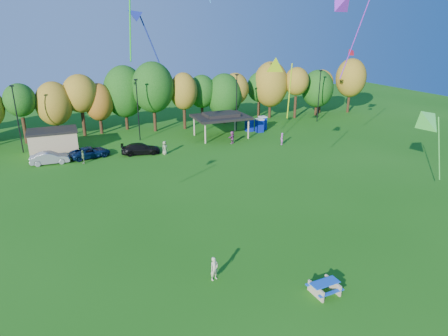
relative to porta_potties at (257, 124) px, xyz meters
name	(u,v)px	position (x,y,z in m)	size (l,w,h in m)	color
ground	(240,303)	(-20.93, -38.22, -1.10)	(160.00, 160.00, 0.00)	#19600F
tree_line	(111,97)	(-21.96, 7.29, 4.82)	(93.57, 10.55, 11.15)	black
lamp_posts	(138,108)	(-18.93, 1.78, 3.80)	(64.50, 0.25, 9.09)	black
utility_building	(53,141)	(-30.93, -0.22, 0.54)	(6.30, 4.30, 3.25)	tan
pavilion	(221,116)	(-6.93, -1.22, 2.13)	(8.20, 6.20, 3.77)	tan
porta_potties	(257,124)	(0.00, 0.00, 0.00)	(3.75, 2.55, 2.18)	#0B1E96
picnic_table	(324,287)	(-15.53, -39.47, -0.62)	(1.98, 1.67, 0.82)	tan
kite_flyer	(214,269)	(-21.52, -35.33, -0.25)	(0.62, 0.41, 1.69)	beige
car_b	(50,158)	(-31.54, -4.82, -0.33)	(1.62, 4.66, 1.53)	gray
car_c	(90,152)	(-26.64, -4.14, -0.39)	(2.34, 5.08, 1.41)	#0A1E41
car_d	(141,149)	(-20.26, -5.23, -0.36)	(2.08, 5.11, 1.48)	black
far_person_0	(282,139)	(-0.49, -8.69, -0.21)	(0.64, 0.42, 1.77)	#B756B0
far_person_1	(232,137)	(-6.80, -5.22, -0.18)	(1.70, 0.54, 1.83)	#A24387
far_person_2	(165,148)	(-17.30, -6.58, -0.19)	(0.89, 0.58, 1.82)	#8E9969
far_person_5	(83,157)	(-27.70, -6.35, -0.22)	(1.03, 0.43, 1.75)	#6A8853
kite_8	(133,15)	(-23.53, -23.89, 15.99)	(2.73, 1.31, 4.44)	navy
kite_9	(275,63)	(-12.87, -27.41, 12.31)	(2.38, 3.48, 5.69)	#CDED19
kite_11	(351,51)	(4.32, -15.89, 12.24)	(1.56, 1.33, 1.33)	red
kite_12	(425,118)	(0.82, -31.10, 7.30)	(5.17, 3.12, 8.13)	#52E651
kite_13	(345,2)	(-2.45, -22.35, 17.45)	(2.35, 5.27, 8.74)	#A529DB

